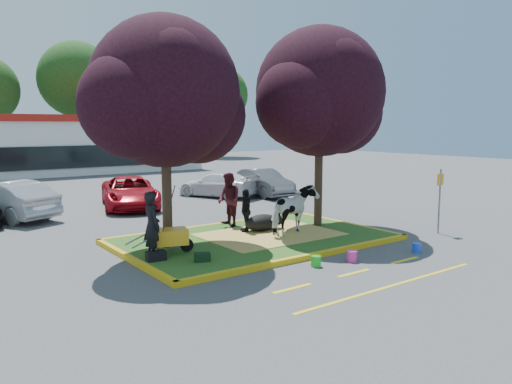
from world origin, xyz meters
TOP-DOWN VIEW (x-y plane):
  - ground at (0.00, 0.00)m, footprint 90.00×90.00m
  - median_island at (0.00, 0.00)m, footprint 8.00×5.00m
  - curb_near at (0.00, -2.58)m, footprint 8.30×0.16m
  - curb_far at (0.00, 2.58)m, footprint 8.30×0.16m
  - curb_left at (-4.08, 0.00)m, footprint 0.16×5.30m
  - curb_right at (4.08, 0.00)m, footprint 0.16×5.30m
  - straw_bedding at (0.60, 0.00)m, footprint 4.20×3.00m
  - tree_purple_left at (-2.78, 0.38)m, footprint 5.06×4.20m
  - tree_purple_right at (2.92, 0.18)m, footprint 5.30×4.40m
  - fire_lane_stripe_a at (-2.00, -4.20)m, footprint 1.10×0.12m
  - fire_lane_stripe_b at (0.00, -4.20)m, footprint 1.10×0.12m
  - fire_lane_stripe_c at (2.00, -4.20)m, footprint 1.10×0.12m
  - fire_lane_long at (0.00, -5.40)m, footprint 6.00×0.10m
  - retail_building at (2.00, 27.98)m, footprint 20.40×8.40m
  - treeline at (1.23, 37.61)m, footprint 46.58×7.80m
  - cow at (1.24, -0.44)m, footprint 2.03×1.35m
  - calf at (0.74, 0.60)m, footprint 1.45×1.11m
  - handler at (-3.70, -0.52)m, footprint 0.43×0.66m
  - visitor_a at (0.32, 1.95)m, footprint 0.76×0.94m
  - visitor_b at (0.22, 0.80)m, footprint 0.63×0.90m
  - wheelbarrow at (-3.16, -0.36)m, footprint 1.86×0.90m
  - gear_bag_dark at (-3.70, -0.72)m, footprint 0.52×0.32m
  - gear_bag_green at (-2.77, -1.51)m, footprint 0.48×0.41m
  - sign_post at (5.75, -2.70)m, footprint 0.31×0.06m
  - bucket_green at (-0.36, -3.21)m, footprint 0.28×0.28m
  - bucket_pink at (0.74, -3.44)m, footprint 0.33×0.33m
  - bucket_blue at (2.98, -3.86)m, footprint 0.28×0.28m
  - car_silver at (-5.57, 8.71)m, footprint 3.30×4.84m
  - car_red at (-0.61, 8.61)m, footprint 3.62×5.39m
  - car_white at (4.32, 9.21)m, footprint 3.28×4.61m
  - car_grey at (6.44, 8.13)m, footprint 1.84×4.31m

SIDE VIEW (x-z plane):
  - ground at x=0.00m, z-range 0.00..0.00m
  - fire_lane_stripe_a at x=-2.00m, z-range 0.00..0.01m
  - fire_lane_stripe_b at x=0.00m, z-range 0.00..0.01m
  - fire_lane_stripe_c at x=2.00m, z-range 0.00..0.01m
  - fire_lane_long at x=0.00m, z-range 0.00..0.01m
  - median_island at x=0.00m, z-range 0.00..0.15m
  - curb_near at x=0.00m, z-range 0.00..0.15m
  - curb_far at x=0.00m, z-range 0.00..0.15m
  - curb_left at x=-4.08m, z-range 0.00..0.15m
  - curb_right at x=4.08m, z-range 0.00..0.15m
  - bucket_blue at x=2.98m, z-range 0.00..0.27m
  - bucket_green at x=-0.36m, z-range 0.00..0.28m
  - bucket_pink at x=0.74m, z-range 0.00..0.30m
  - straw_bedding at x=0.60m, z-range 0.15..0.16m
  - gear_bag_green at x=-2.77m, z-range 0.15..0.37m
  - gear_bag_dark at x=-3.70m, z-range 0.15..0.40m
  - calf at x=0.74m, z-range 0.15..0.70m
  - car_white at x=4.32m, z-range 0.00..1.24m
  - wheelbarrow at x=-3.16m, z-range 0.28..0.99m
  - car_red at x=-0.61m, z-range 0.00..1.37m
  - car_grey at x=6.44m, z-range 0.00..1.38m
  - car_silver at x=-5.57m, z-range 0.00..1.51m
  - visitor_b at x=0.22m, z-range 0.15..1.57m
  - cow at x=1.24m, z-range 0.15..1.72m
  - handler at x=-3.70m, z-range 0.15..1.94m
  - visitor_a at x=0.32m, z-range 0.15..2.01m
  - sign_post at x=5.75m, z-range 0.24..2.43m
  - retail_building at x=2.00m, z-range 0.05..4.45m
  - tree_purple_left at x=-2.78m, z-range 1.10..7.61m
  - tree_purple_right at x=2.92m, z-range 1.15..7.97m
  - treeline at x=1.23m, z-range 0.42..15.05m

